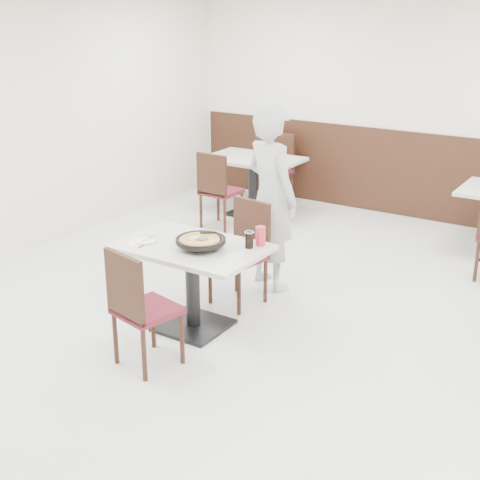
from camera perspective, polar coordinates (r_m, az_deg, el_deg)
The scene contains 20 objects.
floor at distance 6.05m, azimuth 1.64°, elevation -6.18°, with size 7.00×7.00×0.00m, color beige.
wall_back at distance 8.72m, azimuth 13.94°, elevation 10.99°, with size 6.00×0.04×2.80m, color silver.
wall_left at distance 7.54m, azimuth -18.43°, elevation 9.27°, with size 0.04×7.00×2.80m, color silver.
wainscot_back at distance 8.86m, azimuth 13.45°, elevation 5.54°, with size 5.90×0.03×1.10m, color black.
main_table at distance 5.64m, azimuth -4.06°, elevation -4.02°, with size 1.20×0.80×0.75m, color beige, non-canonical shape.
chair_near at distance 5.08m, azimuth -7.93°, elevation -5.71°, with size 0.42×0.42×0.95m, color black, non-canonical shape.
chair_far at distance 6.05m, azimuth -0.19°, elevation -1.26°, with size 0.42×0.42×0.95m, color black, non-canonical shape.
trivet at distance 5.45m, azimuth -3.83°, elevation -0.43°, with size 0.12×0.12×0.04m, color black.
pizza_pan at distance 5.40m, azimuth -3.37°, elevation -0.31°, with size 0.36×0.36×0.01m, color black.
pizza at distance 5.38m, azimuth -3.46°, elevation -0.19°, with size 0.29×0.29×0.02m, color gold.
pizza_server at distance 5.39m, azimuth -3.22°, elevation 0.20°, with size 0.08×0.10×0.00m, color silver.
napkin at distance 5.59m, azimuth -8.81°, elevation -0.25°, with size 0.15×0.15×0.00m, color silver.
side_plate at distance 5.61m, azimuth -8.04°, elevation -0.07°, with size 0.18×0.18×0.01m, color white.
fork at distance 5.61m, azimuth -7.97°, elevation 0.01°, with size 0.01×0.15×0.00m, color silver.
cola_glass at distance 5.40m, azimuth 0.79°, elevation -0.02°, with size 0.07×0.07×0.13m, color black.
red_cup at distance 5.46m, azimuth 1.76°, elevation 0.35°, with size 0.08×0.08×0.16m, color #C4253D.
diner_person at distance 6.32m, azimuth 2.67°, elevation 3.59°, with size 0.65×0.42×1.77m, color silver.
bg_table_left at distance 8.70m, azimuth 1.11°, elevation 4.64°, with size 1.20×0.80×0.75m, color beige, non-canonical shape.
bg_chair_left_near at distance 8.16m, azimuth -1.62°, elevation 4.33°, with size 0.42×0.42×0.95m, color black, non-canonical shape.
bg_chair_left_far at distance 9.19m, azimuth 2.84°, elevation 6.08°, with size 0.42×0.42×0.95m, color black, non-canonical shape.
Camera 1 is at (2.79, -4.67, 2.64)m, focal length 50.00 mm.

